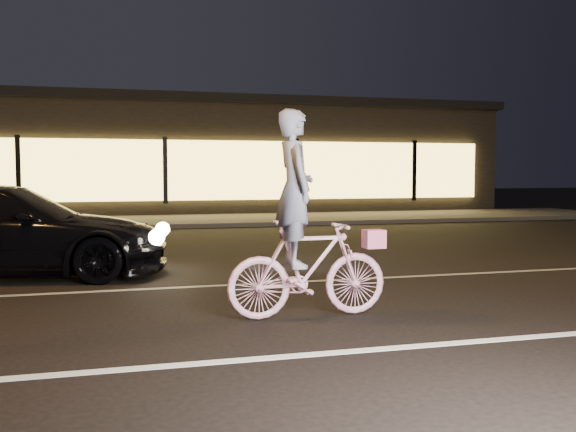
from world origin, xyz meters
name	(u,v)px	position (x,y,z in m)	size (l,w,h in m)	color
ground	(279,316)	(0.00, 0.00, 0.00)	(90.00, 90.00, 0.00)	black
lane_stripe_near	(324,354)	(0.00, -1.50, 0.00)	(60.00, 0.12, 0.01)	silver
lane_stripe_far	(243,284)	(0.00, 2.00, 0.00)	(60.00, 0.10, 0.01)	gray
sidewalk	(171,221)	(0.00, 13.00, 0.06)	(30.00, 4.00, 0.12)	#383533
storefront	(156,156)	(0.00, 18.97, 2.15)	(25.40, 8.42, 4.20)	black
cyclist	(305,245)	(0.24, -0.14, 0.79)	(1.76, 0.61, 2.22)	#DF4176
sedan	(4,231)	(-3.28, 3.58, 0.69)	(4.97, 2.58, 1.38)	black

